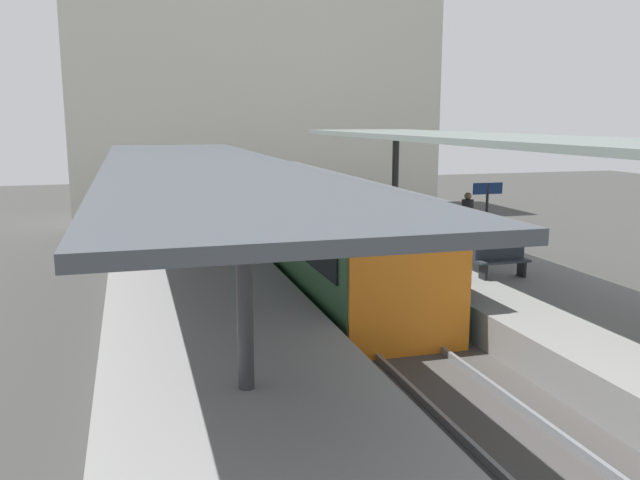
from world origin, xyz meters
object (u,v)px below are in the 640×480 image
(litter_bin, at_px, (408,233))
(commuter_train, at_px, (315,228))
(platform_bench, at_px, (502,259))
(platform_sign, at_px, (487,203))
(passenger_near_bench, at_px, (467,220))

(litter_bin, bearing_deg, commuter_train, -176.53)
(commuter_train, bearing_deg, litter_bin, 3.47)
(platform_bench, xyz_separation_m, platform_sign, (0.70, 2.03, 1.16))
(litter_bin, bearing_deg, platform_bench, -83.85)
(commuter_train, xyz_separation_m, litter_bin, (3.14, 0.19, -0.33))
(commuter_train, height_order, litter_bin, commuter_train)
(passenger_near_bench, bearing_deg, litter_bin, 136.75)
(platform_bench, xyz_separation_m, passenger_near_bench, (0.86, 3.43, 0.47))
(commuter_train, bearing_deg, platform_sign, -29.93)
(commuter_train, bearing_deg, passenger_near_bench, -13.72)
(platform_sign, distance_m, passenger_near_bench, 1.57)
(litter_bin, bearing_deg, platform_sign, -65.78)
(platform_sign, relative_size, passenger_near_bench, 1.24)
(platform_bench, distance_m, platform_sign, 2.44)
(platform_sign, xyz_separation_m, litter_bin, (-1.21, 2.69, -1.22))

